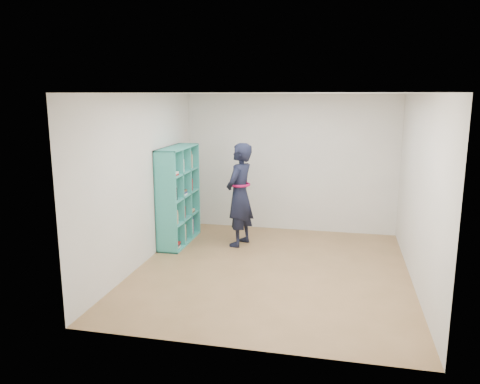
# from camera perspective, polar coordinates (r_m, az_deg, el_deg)

# --- Properties ---
(floor) EXTENTS (4.50, 4.50, 0.00)m
(floor) POSITION_cam_1_polar(r_m,az_deg,el_deg) (7.11, 3.85, -9.52)
(floor) COLOR olive
(floor) RESTS_ON ground
(ceiling) EXTENTS (4.50, 4.50, 0.00)m
(ceiling) POSITION_cam_1_polar(r_m,az_deg,el_deg) (6.62, 4.17, 11.93)
(ceiling) COLOR white
(ceiling) RESTS_ON wall_back
(wall_left) EXTENTS (0.02, 4.50, 2.60)m
(wall_left) POSITION_cam_1_polar(r_m,az_deg,el_deg) (7.30, -11.72, 1.45)
(wall_left) COLOR silver
(wall_left) RESTS_ON floor
(wall_right) EXTENTS (0.02, 4.50, 2.60)m
(wall_right) POSITION_cam_1_polar(r_m,az_deg,el_deg) (6.76, 21.02, 0.07)
(wall_right) COLOR silver
(wall_right) RESTS_ON floor
(wall_back) EXTENTS (4.00, 0.02, 2.60)m
(wall_back) POSITION_cam_1_polar(r_m,az_deg,el_deg) (8.95, 6.13, 3.51)
(wall_back) COLOR silver
(wall_back) RESTS_ON floor
(wall_front) EXTENTS (4.00, 0.02, 2.60)m
(wall_front) POSITION_cam_1_polar(r_m,az_deg,el_deg) (4.59, -0.15, -4.42)
(wall_front) COLOR silver
(wall_front) RESTS_ON floor
(bookshelf) EXTENTS (0.37, 1.28, 1.70)m
(bookshelf) POSITION_cam_1_polar(r_m,az_deg,el_deg) (8.24, -7.70, -0.52)
(bookshelf) COLOR teal
(bookshelf) RESTS_ON floor
(person) EXTENTS (0.58, 0.74, 1.78)m
(person) POSITION_cam_1_polar(r_m,az_deg,el_deg) (8.02, -0.04, -0.34)
(person) COLOR black
(person) RESTS_ON floor
(smartphone) EXTENTS (0.03, 0.10, 0.14)m
(smartphone) POSITION_cam_1_polar(r_m,az_deg,el_deg) (8.12, -0.68, 0.66)
(smartphone) COLOR silver
(smartphone) RESTS_ON person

